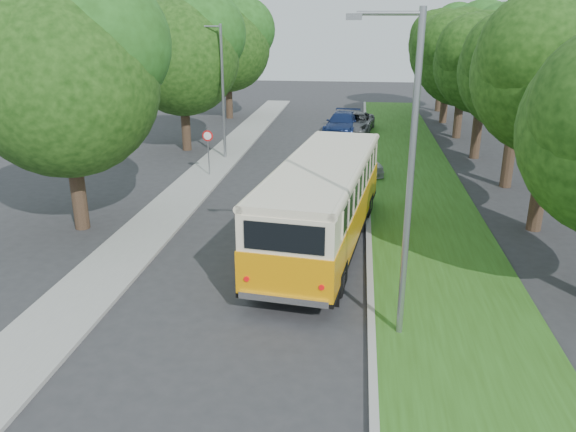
# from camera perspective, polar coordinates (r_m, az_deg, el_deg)

# --- Properties ---
(ground) EXTENTS (120.00, 120.00, 0.00)m
(ground) POSITION_cam_1_polar(r_m,az_deg,el_deg) (17.50, -3.61, -6.88)
(ground) COLOR #2C2C2F
(ground) RESTS_ON ground
(curb) EXTENTS (0.20, 70.00, 0.15)m
(curb) POSITION_cam_1_polar(r_m,az_deg,el_deg) (21.81, 8.17, -1.38)
(curb) COLOR gray
(curb) RESTS_ON ground
(grass_verge) EXTENTS (4.50, 70.00, 0.13)m
(grass_verge) POSITION_cam_1_polar(r_m,az_deg,el_deg) (22.00, 14.30, -1.65)
(grass_verge) COLOR #294E14
(grass_verge) RESTS_ON ground
(sidewalk) EXTENTS (2.20, 70.00, 0.12)m
(sidewalk) POSITION_cam_1_polar(r_m,az_deg,el_deg) (23.16, -13.06, -0.48)
(sidewalk) COLOR gray
(sidewalk) RESTS_ON ground
(treeline) EXTENTS (24.27, 41.91, 9.46)m
(treeline) POSITION_cam_1_polar(r_m,az_deg,el_deg) (33.45, 7.62, 16.13)
(treeline) COLOR #332319
(treeline) RESTS_ON ground
(lamppost_near) EXTENTS (1.71, 0.16, 8.00)m
(lamppost_near) POSITION_cam_1_polar(r_m,az_deg,el_deg) (13.39, 11.98, 4.40)
(lamppost_near) COLOR gray
(lamppost_near) RESTS_ON ground
(lamppost_far) EXTENTS (1.71, 0.16, 7.50)m
(lamppost_far) POSITION_cam_1_polar(r_m,az_deg,el_deg) (32.55, -6.83, 12.87)
(lamppost_far) COLOR gray
(lamppost_far) RESTS_ON ground
(warning_sign) EXTENTS (0.56, 0.10, 2.50)m
(warning_sign) POSITION_cam_1_polar(r_m,az_deg,el_deg) (29.03, -8.13, 7.22)
(warning_sign) COLOR gray
(warning_sign) RESTS_ON ground
(vintage_bus) EXTENTS (4.13, 11.14, 3.23)m
(vintage_bus) POSITION_cam_1_polar(r_m,az_deg,el_deg) (19.61, 3.54, 1.17)
(vintage_bus) COLOR orange
(vintage_bus) RESTS_ON ground
(car_silver) EXTENTS (3.21, 4.74, 1.50)m
(car_silver) POSITION_cam_1_polar(r_m,az_deg,el_deg) (30.06, 6.91, 5.81)
(car_silver) COLOR silver
(car_silver) RESTS_ON ground
(car_white) EXTENTS (2.23, 4.83, 1.53)m
(car_white) POSITION_cam_1_polar(r_m,az_deg,el_deg) (29.33, 5.03, 5.57)
(car_white) COLOR silver
(car_white) RESTS_ON ground
(car_blue) EXTENTS (2.81, 5.49, 1.53)m
(car_blue) POSITION_cam_1_polar(r_m,az_deg,el_deg) (40.32, 5.56, 9.34)
(car_blue) COLOR navy
(car_blue) RESTS_ON ground
(car_grey) EXTENTS (2.93, 5.40, 1.44)m
(car_grey) POSITION_cam_1_polar(r_m,az_deg,el_deg) (40.86, 6.86, 9.37)
(car_grey) COLOR #55585D
(car_grey) RESTS_ON ground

